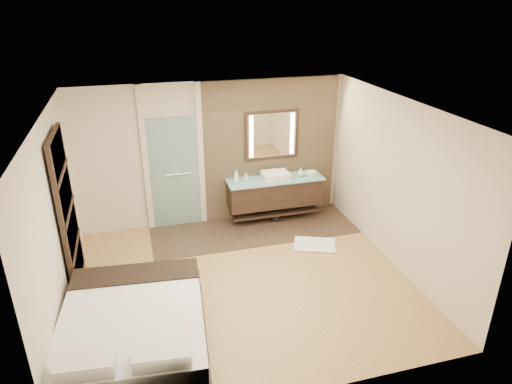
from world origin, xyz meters
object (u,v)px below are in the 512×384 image
object	(u,v)px
vanity	(275,192)
mirror_unit	(272,135)
bed	(134,334)
waste_bin	(275,215)

from	to	relation	value
vanity	mirror_unit	distance (m)	1.10
vanity	bed	xyz separation A→B (m)	(-2.75, -3.08, -0.24)
bed	waste_bin	size ratio (longest dim) A/B	10.18
vanity	mirror_unit	world-z (taller)	mirror_unit
waste_bin	bed	bearing A→B (deg)	-132.39
mirror_unit	bed	distance (m)	4.50
mirror_unit	waste_bin	world-z (taller)	mirror_unit
bed	waste_bin	xyz separation A→B (m)	(2.75, 3.01, -0.23)
vanity	mirror_unit	bearing A→B (deg)	90.00
vanity	waste_bin	distance (m)	0.47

